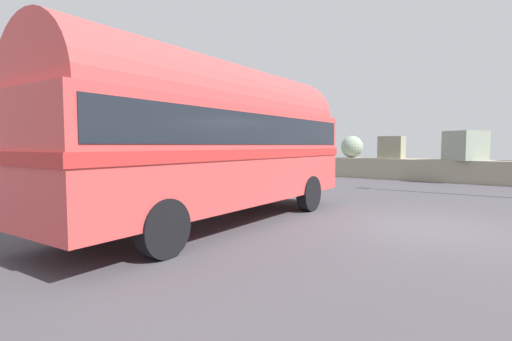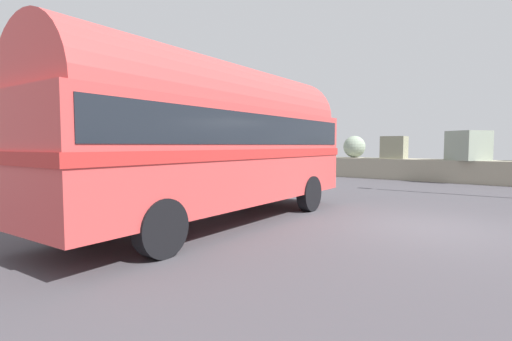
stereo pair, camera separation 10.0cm
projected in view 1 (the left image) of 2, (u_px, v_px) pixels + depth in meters
The scene contains 3 objects.
ground at pixel (428, 228), 8.24m from camera, with size 32.00×26.00×0.02m.
breakwater at pixel (491, 168), 17.52m from camera, with size 31.36×2.28×2.49m.
vintage_coach at pixel (216, 135), 8.63m from camera, with size 3.10×8.75×3.70m.
Camera 1 is at (2.14, -8.70, 1.81)m, focal length 26.49 mm.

